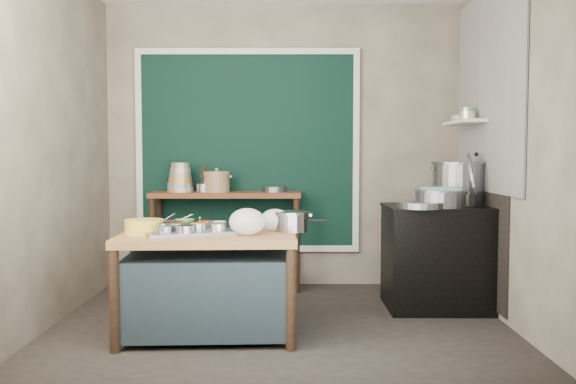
{
  "coord_description": "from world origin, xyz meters",
  "views": [
    {
      "loc": [
        0.08,
        -4.61,
        1.32
      ],
      "look_at": [
        0.06,
        0.25,
        1.01
      ],
      "focal_mm": 38.0,
      "sensor_mm": 36.0,
      "label": 1
    }
  ],
  "objects_px": {
    "back_counter": "(226,241)",
    "condiment_tray": "(188,232)",
    "utensil_cup": "(204,188)",
    "stock_pot": "(458,183)",
    "saucepan": "(291,221)",
    "prep_table": "(208,286)",
    "stove_block": "(439,259)",
    "yellow_basin": "(144,227)",
    "ceramic_crock": "(217,183)",
    "steamer": "(440,198)"
  },
  "relations": [
    {
      "from": "stove_block",
      "to": "steamer",
      "type": "xyz_separation_m",
      "value": [
        -0.03,
        -0.13,
        0.53
      ]
    },
    {
      "from": "utensil_cup",
      "to": "ceramic_crock",
      "type": "distance_m",
      "value": 0.13
    },
    {
      "from": "yellow_basin",
      "to": "utensil_cup",
      "type": "xyz_separation_m",
      "value": [
        0.2,
        1.57,
        0.19
      ]
    },
    {
      "from": "saucepan",
      "to": "steamer",
      "type": "distance_m",
      "value": 1.37
    },
    {
      "from": "stove_block",
      "to": "saucepan",
      "type": "relative_size",
      "value": 3.37
    },
    {
      "from": "back_counter",
      "to": "stock_pot",
      "type": "bearing_deg",
      "value": -16.38
    },
    {
      "from": "stove_block",
      "to": "steamer",
      "type": "height_order",
      "value": "steamer"
    },
    {
      "from": "back_counter",
      "to": "stove_block",
      "type": "distance_m",
      "value": 2.04
    },
    {
      "from": "yellow_basin",
      "to": "saucepan",
      "type": "distance_m",
      "value": 1.05
    },
    {
      "from": "stove_block",
      "to": "utensil_cup",
      "type": "bearing_deg",
      "value": 161.66
    },
    {
      "from": "ceramic_crock",
      "to": "stock_pot",
      "type": "xyz_separation_m",
      "value": [
        2.17,
        -0.59,
        0.02
      ]
    },
    {
      "from": "prep_table",
      "to": "ceramic_crock",
      "type": "xyz_separation_m",
      "value": [
        -0.12,
        1.56,
        0.67
      ]
    },
    {
      "from": "utensil_cup",
      "to": "saucepan",
      "type": "bearing_deg",
      "value": -59.15
    },
    {
      "from": "condiment_tray",
      "to": "steamer",
      "type": "distance_m",
      "value": 2.1
    },
    {
      "from": "condiment_tray",
      "to": "ceramic_crock",
      "type": "height_order",
      "value": "ceramic_crock"
    },
    {
      "from": "prep_table",
      "to": "steamer",
      "type": "relative_size",
      "value": 2.85
    },
    {
      "from": "condiment_tray",
      "to": "yellow_basin",
      "type": "xyz_separation_m",
      "value": [
        -0.31,
        -0.02,
        0.04
      ]
    },
    {
      "from": "condiment_tray",
      "to": "steamer",
      "type": "height_order",
      "value": "steamer"
    },
    {
      "from": "yellow_basin",
      "to": "steamer",
      "type": "height_order",
      "value": "steamer"
    },
    {
      "from": "back_counter",
      "to": "utensil_cup",
      "type": "height_order",
      "value": "utensil_cup"
    },
    {
      "from": "saucepan",
      "to": "utensil_cup",
      "type": "bearing_deg",
      "value": 131.29
    },
    {
      "from": "stove_block",
      "to": "stock_pot",
      "type": "xyz_separation_m",
      "value": [
        0.18,
        0.12,
        0.64
      ]
    },
    {
      "from": "yellow_basin",
      "to": "prep_table",
      "type": "bearing_deg",
      "value": 2.33
    },
    {
      "from": "back_counter",
      "to": "condiment_tray",
      "type": "relative_size",
      "value": 2.36
    },
    {
      "from": "saucepan",
      "to": "steamer",
      "type": "height_order",
      "value": "steamer"
    },
    {
      "from": "stove_block",
      "to": "condiment_tray",
      "type": "height_order",
      "value": "stove_block"
    },
    {
      "from": "condiment_tray",
      "to": "ceramic_crock",
      "type": "bearing_deg",
      "value": 89.43
    },
    {
      "from": "prep_table",
      "to": "utensil_cup",
      "type": "xyz_separation_m",
      "value": [
        -0.24,
        1.55,
        0.62
      ]
    },
    {
      "from": "utensil_cup",
      "to": "stock_pot",
      "type": "relative_size",
      "value": 0.29
    },
    {
      "from": "condiment_tray",
      "to": "stove_block",
      "type": "bearing_deg",
      "value": 22.93
    },
    {
      "from": "utensil_cup",
      "to": "steamer",
      "type": "relative_size",
      "value": 0.32
    },
    {
      "from": "back_counter",
      "to": "condiment_tray",
      "type": "distance_m",
      "value": 1.61
    },
    {
      "from": "condiment_tray",
      "to": "saucepan",
      "type": "xyz_separation_m",
      "value": [
        0.73,
        0.14,
        0.06
      ]
    },
    {
      "from": "prep_table",
      "to": "back_counter",
      "type": "bearing_deg",
      "value": 88.7
    },
    {
      "from": "condiment_tray",
      "to": "stock_pot",
      "type": "height_order",
      "value": "stock_pot"
    },
    {
      "from": "utensil_cup",
      "to": "stock_pot",
      "type": "height_order",
      "value": "stock_pot"
    },
    {
      "from": "saucepan",
      "to": "utensil_cup",
      "type": "height_order",
      "value": "utensil_cup"
    },
    {
      "from": "prep_table",
      "to": "yellow_basin",
      "type": "height_order",
      "value": "yellow_basin"
    },
    {
      "from": "stock_pot",
      "to": "stove_block",
      "type": "bearing_deg",
      "value": -147.32
    },
    {
      "from": "saucepan",
      "to": "stock_pot",
      "type": "relative_size",
      "value": 0.56
    },
    {
      "from": "prep_table",
      "to": "stock_pot",
      "type": "distance_m",
      "value": 2.37
    },
    {
      "from": "back_counter",
      "to": "ceramic_crock",
      "type": "height_order",
      "value": "ceramic_crock"
    },
    {
      "from": "utensil_cup",
      "to": "stock_pot",
      "type": "distance_m",
      "value": 2.37
    },
    {
      "from": "stove_block",
      "to": "utensil_cup",
      "type": "relative_size",
      "value": 6.44
    },
    {
      "from": "ceramic_crock",
      "to": "prep_table",
      "type": "bearing_deg",
      "value": -85.63
    },
    {
      "from": "yellow_basin",
      "to": "utensil_cup",
      "type": "distance_m",
      "value": 1.59
    },
    {
      "from": "prep_table",
      "to": "yellow_basin",
      "type": "xyz_separation_m",
      "value": [
        -0.44,
        -0.02,
        0.43
      ]
    },
    {
      "from": "stove_block",
      "to": "steamer",
      "type": "bearing_deg",
      "value": -104.34
    },
    {
      "from": "condiment_tray",
      "to": "stock_pot",
      "type": "relative_size",
      "value": 1.3
    },
    {
      "from": "utensil_cup",
      "to": "stock_pot",
      "type": "bearing_deg",
      "value": -14.25
    }
  ]
}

